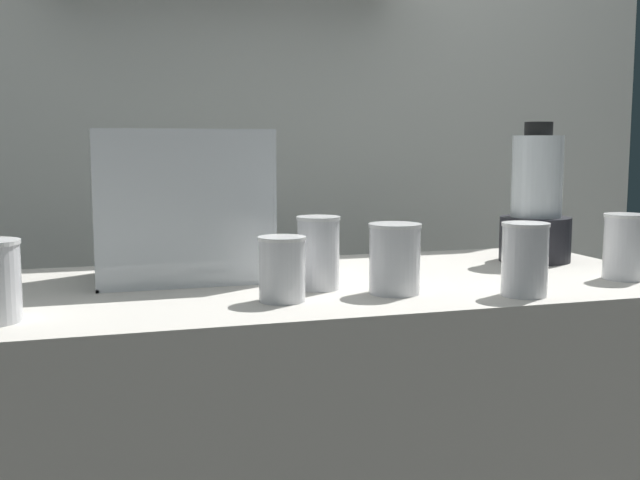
{
  "coord_description": "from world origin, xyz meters",
  "views": [
    {
      "loc": [
        -0.44,
        -1.42,
        1.16
      ],
      "look_at": [
        0.0,
        0.0,
        0.98
      ],
      "focal_mm": 43.79,
      "sensor_mm": 36.0,
      "label": 1
    }
  ],
  "objects_px": {
    "juice_cup_beet_far_right": "(525,262)",
    "blender_pitcher": "(536,207)",
    "juice_cup_orange_middle": "(318,258)",
    "juice_cup_carrot_right": "(395,261)",
    "carrot_display_bin": "(180,233)",
    "juice_cup_beet_left": "(282,273)",
    "juice_cup_pomegranate_rightmost": "(624,249)"
  },
  "relations": [
    {
      "from": "juice_cup_beet_far_right",
      "to": "blender_pitcher",
      "type": "bearing_deg",
      "value": 55.19
    },
    {
      "from": "juice_cup_orange_middle",
      "to": "juice_cup_beet_far_right",
      "type": "bearing_deg",
      "value": -27.06
    },
    {
      "from": "juice_cup_carrot_right",
      "to": "carrot_display_bin",
      "type": "bearing_deg",
      "value": 142.07
    },
    {
      "from": "juice_cup_beet_far_right",
      "to": "juice_cup_orange_middle",
      "type": "bearing_deg",
      "value": 152.94
    },
    {
      "from": "carrot_display_bin",
      "to": "blender_pitcher",
      "type": "distance_m",
      "value": 0.79
    },
    {
      "from": "blender_pitcher",
      "to": "juice_cup_beet_far_right",
      "type": "distance_m",
      "value": 0.43
    },
    {
      "from": "juice_cup_carrot_right",
      "to": "juice_cup_beet_left",
      "type": "bearing_deg",
      "value": -178.0
    },
    {
      "from": "juice_cup_carrot_right",
      "to": "juice_cup_beet_far_right",
      "type": "bearing_deg",
      "value": -22.11
    },
    {
      "from": "carrot_display_bin",
      "to": "juice_cup_orange_middle",
      "type": "distance_m",
      "value": 0.3
    },
    {
      "from": "juice_cup_beet_far_right",
      "to": "juice_cup_beet_left",
      "type": "bearing_deg",
      "value": 169.43
    },
    {
      "from": "blender_pitcher",
      "to": "juice_cup_orange_middle",
      "type": "height_order",
      "value": "blender_pitcher"
    },
    {
      "from": "carrot_display_bin",
      "to": "juice_cup_pomegranate_rightmost",
      "type": "bearing_deg",
      "value": -17.65
    },
    {
      "from": "juice_cup_carrot_right",
      "to": "juice_cup_pomegranate_rightmost",
      "type": "distance_m",
      "value": 0.49
    },
    {
      "from": "carrot_display_bin",
      "to": "blender_pitcher",
      "type": "xyz_separation_m",
      "value": [
        0.79,
        -0.01,
        0.03
      ]
    },
    {
      "from": "carrot_display_bin",
      "to": "juice_cup_orange_middle",
      "type": "bearing_deg",
      "value": -39.35
    },
    {
      "from": "juice_cup_beet_left",
      "to": "carrot_display_bin",
      "type": "bearing_deg",
      "value": 116.4
    },
    {
      "from": "juice_cup_pomegranate_rightmost",
      "to": "blender_pitcher",
      "type": "bearing_deg",
      "value": 97.86
    },
    {
      "from": "juice_cup_carrot_right",
      "to": "juice_cup_pomegranate_rightmost",
      "type": "xyz_separation_m",
      "value": [
        0.49,
        0.0,
        0.0
      ]
    },
    {
      "from": "carrot_display_bin",
      "to": "blender_pitcher",
      "type": "bearing_deg",
      "value": -0.41
    },
    {
      "from": "carrot_display_bin",
      "to": "juice_cup_orange_middle",
      "type": "xyz_separation_m",
      "value": [
        0.23,
        -0.19,
        -0.03
      ]
    },
    {
      "from": "blender_pitcher",
      "to": "juice_cup_beet_left",
      "type": "relative_size",
      "value": 2.84
    },
    {
      "from": "juice_cup_beet_far_right",
      "to": "juice_cup_pomegranate_rightmost",
      "type": "relative_size",
      "value": 1.0
    },
    {
      "from": "juice_cup_orange_middle",
      "to": "blender_pitcher",
      "type": "bearing_deg",
      "value": 17.71
    },
    {
      "from": "carrot_display_bin",
      "to": "juice_cup_beet_left",
      "type": "distance_m",
      "value": 0.31
    },
    {
      "from": "juice_cup_beet_left",
      "to": "juice_cup_orange_middle",
      "type": "xyz_separation_m",
      "value": [
        0.09,
        0.09,
        0.01
      ]
    },
    {
      "from": "juice_cup_carrot_right",
      "to": "juice_cup_pomegranate_rightmost",
      "type": "relative_size",
      "value": 0.97
    },
    {
      "from": "juice_cup_beet_left",
      "to": "juice_cup_carrot_right",
      "type": "distance_m",
      "value": 0.21
    },
    {
      "from": "juice_cup_beet_left",
      "to": "juice_cup_beet_far_right",
      "type": "xyz_separation_m",
      "value": [
        0.42,
        -0.08,
        0.01
      ]
    },
    {
      "from": "carrot_display_bin",
      "to": "juice_cup_beet_left",
      "type": "height_order",
      "value": "carrot_display_bin"
    },
    {
      "from": "blender_pitcher",
      "to": "juice_cup_beet_left",
      "type": "bearing_deg",
      "value": -157.72
    },
    {
      "from": "blender_pitcher",
      "to": "juice_cup_beet_left",
      "type": "distance_m",
      "value": 0.71
    },
    {
      "from": "juice_cup_beet_far_right",
      "to": "juice_cup_pomegranate_rightmost",
      "type": "xyz_separation_m",
      "value": [
        0.28,
        0.09,
        0.0
      ]
    }
  ]
}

